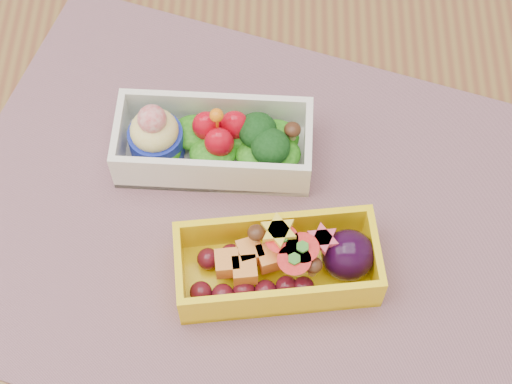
{
  "coord_description": "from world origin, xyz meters",
  "views": [
    {
      "loc": [
        0.06,
        -0.31,
        1.35
      ],
      "look_at": [
        0.05,
        -0.0,
        0.79
      ],
      "focal_mm": 57.23,
      "sensor_mm": 36.0,
      "label": 1
    }
  ],
  "objects_px": {
    "placemat": "(247,220)",
    "bento_yellow": "(282,263)",
    "table": "(198,260)",
    "bento_white": "(213,142)"
  },
  "relations": [
    {
      "from": "bento_yellow",
      "to": "table",
      "type": "bearing_deg",
      "value": 135.88
    },
    {
      "from": "placemat",
      "to": "bento_yellow",
      "type": "relative_size",
      "value": 2.97
    },
    {
      "from": "bento_white",
      "to": "bento_yellow",
      "type": "bearing_deg",
      "value": -59.88
    },
    {
      "from": "bento_white",
      "to": "bento_yellow",
      "type": "xyz_separation_m",
      "value": [
        0.06,
        -0.11,
        -0.0
      ]
    },
    {
      "from": "placemat",
      "to": "bento_white",
      "type": "distance_m",
      "value": 0.07
    },
    {
      "from": "table",
      "to": "bento_white",
      "type": "bearing_deg",
      "value": 71.33
    },
    {
      "from": "table",
      "to": "bento_yellow",
      "type": "relative_size",
      "value": 7.41
    },
    {
      "from": "placemat",
      "to": "bento_yellow",
      "type": "height_order",
      "value": "bento_yellow"
    },
    {
      "from": "table",
      "to": "placemat",
      "type": "height_order",
      "value": "placemat"
    },
    {
      "from": "placemat",
      "to": "table",
      "type": "bearing_deg",
      "value": 169.72
    }
  ]
}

